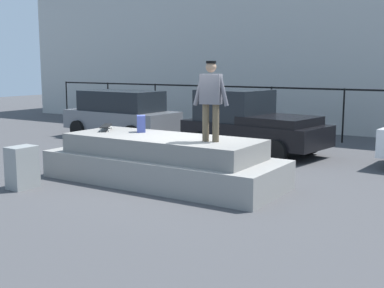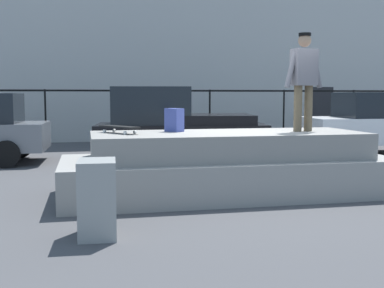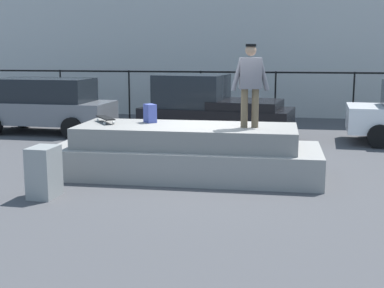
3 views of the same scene
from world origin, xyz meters
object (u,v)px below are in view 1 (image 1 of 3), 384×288
object	(u,v)px
car_grey_hatchback_near	(121,113)
utility_box	(22,167)
skateboard	(106,126)
backpack	(141,124)
car_black_pickup_mid	(250,122)
skateboarder	(211,96)

from	to	relation	value
car_grey_hatchback_near	utility_box	world-z (taller)	car_grey_hatchback_near
skateboard	utility_box	distance (m)	2.37
car_grey_hatchback_near	utility_box	distance (m)	7.75
skateboard	backpack	size ratio (longest dim) A/B	2.01
backpack	car_grey_hatchback_near	world-z (taller)	car_grey_hatchback_near
skateboard	car_black_pickup_mid	bearing A→B (deg)	69.22
backpack	utility_box	size ratio (longest dim) A/B	0.43
car_black_pickup_mid	skateboard	bearing A→B (deg)	-110.78
car_black_pickup_mid	utility_box	xyz separation A→B (m)	(-2.13, -6.73, -0.46)
skateboard	backpack	world-z (taller)	backpack
car_grey_hatchback_near	car_black_pickup_mid	world-z (taller)	car_black_pickup_mid
backpack	utility_box	distance (m)	2.89
skateboarder	car_black_pickup_mid	size ratio (longest dim) A/B	0.36
skateboarder	car_grey_hatchback_near	bearing A→B (deg)	143.21
utility_box	car_black_pickup_mid	bearing A→B (deg)	75.38
skateboarder	skateboard	size ratio (longest dim) A/B	2.09
utility_box	skateboarder	bearing A→B (deg)	32.37
skateboarder	car_grey_hatchback_near	size ratio (longest dim) A/B	0.39
skateboarder	utility_box	bearing A→B (deg)	-150.56
car_grey_hatchback_near	backpack	bearing A→B (deg)	-45.30
skateboarder	utility_box	distance (m)	4.35
car_grey_hatchback_near	utility_box	bearing A→B (deg)	-65.47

